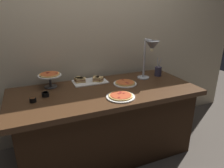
# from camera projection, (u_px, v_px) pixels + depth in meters

# --- Properties ---
(ground_plane) EXTENTS (8.00, 8.00, 0.00)m
(ground_plane) POSITION_uv_depth(u_px,v_px,m) (106.00, 151.00, 2.35)
(ground_plane) COLOR #4C443D
(back_wall) EXTENTS (4.40, 0.04, 2.40)m
(back_wall) POSITION_uv_depth(u_px,v_px,m) (89.00, 40.00, 2.37)
(back_wall) COLOR #C6B593
(back_wall) RESTS_ON ground_plane
(buffet_table) EXTENTS (1.90, 0.84, 0.76)m
(buffet_table) POSITION_uv_depth(u_px,v_px,m) (106.00, 122.00, 2.22)
(buffet_table) COLOR #422816
(buffet_table) RESTS_ON ground_plane
(heat_lamp) EXTENTS (0.15, 0.29, 0.47)m
(heat_lamp) POSITION_uv_depth(u_px,v_px,m) (151.00, 50.00, 2.22)
(heat_lamp) COLOR #B7BABF
(heat_lamp) RESTS_ON buffet_table
(pizza_plate_front) EXTENTS (0.27, 0.27, 0.03)m
(pizza_plate_front) POSITION_uv_depth(u_px,v_px,m) (121.00, 96.00, 1.90)
(pizza_plate_front) COLOR white
(pizza_plate_front) RESTS_ON buffet_table
(pizza_plate_center) EXTENTS (0.25, 0.25, 0.03)m
(pizza_plate_center) POSITION_uv_depth(u_px,v_px,m) (125.00, 83.00, 2.24)
(pizza_plate_center) COLOR white
(pizza_plate_center) RESTS_ON buffet_table
(pizza_plate_raised_stand) EXTENTS (0.24, 0.24, 0.15)m
(pizza_plate_raised_stand) POSITION_uv_depth(u_px,v_px,m) (50.00, 76.00, 2.12)
(pizza_plate_raised_stand) COLOR #595B60
(pizza_plate_raised_stand) RESTS_ON buffet_table
(sandwich_platter) EXTENTS (0.38, 0.24, 0.06)m
(sandwich_platter) POSITION_uv_depth(u_px,v_px,m) (89.00, 80.00, 2.29)
(sandwich_platter) COLOR white
(sandwich_platter) RESTS_ON buffet_table
(sauce_cup_near) EXTENTS (0.06, 0.06, 0.04)m
(sauce_cup_near) POSITION_uv_depth(u_px,v_px,m) (33.00, 100.00, 1.81)
(sauce_cup_near) COLOR black
(sauce_cup_near) RESTS_ON buffet_table
(sauce_cup_far) EXTENTS (0.07, 0.07, 0.04)m
(sauce_cup_far) POSITION_uv_depth(u_px,v_px,m) (45.00, 94.00, 1.92)
(sauce_cup_far) COLOR black
(sauce_cup_far) RESTS_ON buffet_table
(utensil_holder) EXTENTS (0.08, 0.09, 0.23)m
(utensil_holder) POSITION_uv_depth(u_px,v_px,m) (158.00, 71.00, 2.50)
(utensil_holder) COLOR #383347
(utensil_holder) RESTS_ON buffet_table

